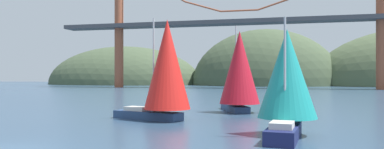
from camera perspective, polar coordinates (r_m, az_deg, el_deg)
ground_plane at (r=22.42m, az=-25.66°, el=-10.00°), size 360.00×360.00×0.00m
headland_center at (r=152.26m, az=10.84°, el=-1.56°), size 57.80×44.00×43.80m
headland_left at (r=166.99m, az=-10.19°, el=-1.43°), size 68.11×44.00×32.48m
suspension_bridge at (r=114.06m, az=7.07°, el=8.33°), size 112.80×6.00×43.39m
sailboat_crimson_sail at (r=39.46m, az=7.08°, el=0.72°), size 5.48×7.99×9.07m
sailboat_red_spinnaker at (r=32.43m, az=-3.94°, el=1.06°), size 7.82×4.91×8.78m
sailboat_teal_sail at (r=24.94m, az=13.99°, el=-0.58°), size 4.12×6.67×7.43m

